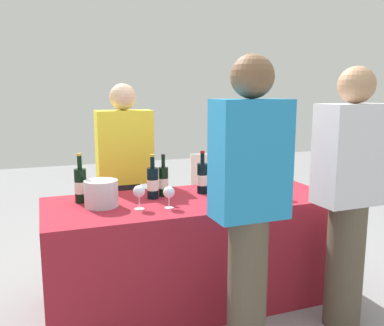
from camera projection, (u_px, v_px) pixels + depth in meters
name	position (u px, v px, depth m)	size (l,w,h in m)	color
ground_plane	(192.00, 299.00, 2.97)	(12.00, 12.00, 0.00)	gray
tasting_table	(192.00, 250.00, 2.91)	(1.99, 0.79, 0.75)	maroon
wine_bottle_0	(81.00, 185.00, 2.73)	(0.08, 0.08, 0.33)	black
wine_bottle_1	(153.00, 183.00, 2.83)	(0.08, 0.08, 0.31)	black
wine_bottle_2	(163.00, 181.00, 2.90)	(0.07, 0.07, 0.30)	black
wine_bottle_3	(202.00, 178.00, 2.98)	(0.08, 0.08, 0.31)	black
wine_bottle_4	(219.00, 178.00, 3.00)	(0.07, 0.07, 0.30)	black
wine_bottle_5	(259.00, 173.00, 3.21)	(0.08, 0.08, 0.30)	black
wine_glass_0	(139.00, 192.00, 2.57)	(0.08, 0.08, 0.15)	silver
wine_glass_1	(169.00, 193.00, 2.59)	(0.07, 0.07, 0.14)	silver
wine_glass_2	(219.00, 186.00, 2.81)	(0.07, 0.07, 0.14)	silver
wine_glass_3	(253.00, 184.00, 2.81)	(0.07, 0.07, 0.14)	silver
wine_glass_4	(280.00, 184.00, 2.83)	(0.07, 0.07, 0.15)	silver
ice_bucket	(101.00, 193.00, 2.64)	(0.22, 0.22, 0.17)	silver
server_pouring	(125.00, 175.00, 3.30)	(0.44, 0.24, 1.54)	black
guest_0	(249.00, 202.00, 2.16)	(0.39, 0.22, 1.67)	brown
guest_1	(349.00, 192.00, 2.51)	(0.43, 0.24, 1.63)	brown
menu_board	(214.00, 196.00, 4.18)	(0.48, 0.03, 0.87)	white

